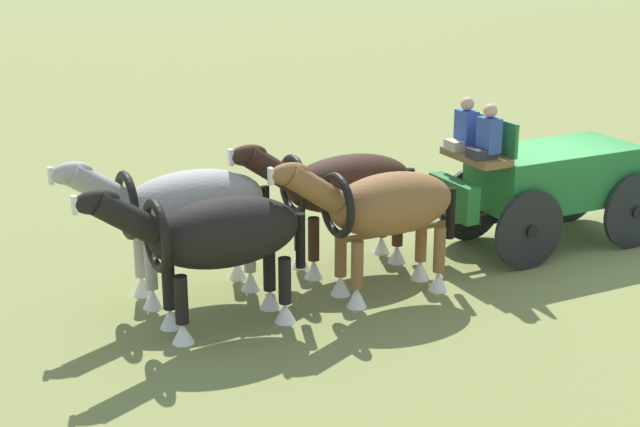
% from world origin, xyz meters
% --- Properties ---
extents(ground_plane, '(220.00, 220.00, 0.00)m').
position_xyz_m(ground_plane, '(0.00, 0.00, 0.00)').
color(ground_plane, olive).
extents(show_wagon, '(5.81, 1.95, 2.65)m').
position_xyz_m(show_wagon, '(0.18, -0.01, 1.19)').
color(show_wagon, '#236B2D').
rests_on(show_wagon, ground).
extents(draft_horse_rear_near, '(3.07, 1.09, 2.22)m').
position_xyz_m(draft_horse_rear_near, '(3.77, 0.37, 1.35)').
color(draft_horse_rear_near, brown).
rests_on(draft_horse_rear_near, ground).
extents(draft_horse_rear_off, '(3.22, 1.09, 2.19)m').
position_xyz_m(draft_horse_rear_off, '(3.67, -0.93, 1.33)').
color(draft_horse_rear_off, '#331E14').
rests_on(draft_horse_rear_off, ground).
extents(draft_horse_lead_near, '(3.19, 1.13, 2.18)m').
position_xyz_m(draft_horse_lead_near, '(6.36, 0.17, 1.32)').
color(draft_horse_lead_near, black).
rests_on(draft_horse_lead_near, ground).
extents(draft_horse_lead_off, '(3.24, 1.14, 2.24)m').
position_xyz_m(draft_horse_lead_off, '(6.26, -1.13, 1.37)').
color(draft_horse_lead_off, '#9E998E').
rests_on(draft_horse_lead_off, ground).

